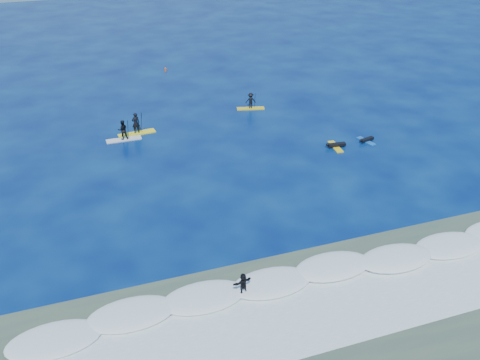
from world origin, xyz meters
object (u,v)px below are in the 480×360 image
object	(u,v)px
prone_paddler_near	(336,146)
prone_paddler_far	(366,140)
sup_paddler_left	(136,126)
marker_buoy	(166,69)
wave_surfer	(243,285)
sup_paddler_center	(123,132)
sup_paddler_right	(251,102)

from	to	relation	value
prone_paddler_near	prone_paddler_far	size ratio (longest dim) A/B	1.13
prone_paddler_near	prone_paddler_far	bearing A→B (deg)	-82.37
sup_paddler_left	marker_buoy	size ratio (longest dim) A/B	6.02
sup_paddler_left	wave_surfer	world-z (taller)	sup_paddler_left
sup_paddler_center	marker_buoy	xyz separation A→B (m)	(7.65, 17.81, -0.56)
wave_surfer	marker_buoy	xyz separation A→B (m)	(4.35, 40.53, -0.53)
sup_paddler_center	wave_surfer	bearing A→B (deg)	-81.92
sup_paddler_center	marker_buoy	size ratio (longest dim) A/B	5.40
sup_paddler_center	prone_paddler_near	xyz separation A→B (m)	(17.18, -7.52, -0.65)
sup_paddler_right	prone_paddler_near	bearing A→B (deg)	-55.66
marker_buoy	sup_paddler_right	bearing A→B (deg)	-69.14
sup_paddler_left	wave_surfer	bearing A→B (deg)	-90.85
sup_paddler_left	wave_surfer	distance (m)	23.72
sup_paddler_center	prone_paddler_far	xyz separation A→B (m)	(20.29, -7.41, -0.67)
prone_paddler_far	wave_surfer	world-z (taller)	wave_surfer
marker_buoy	wave_surfer	bearing A→B (deg)	-96.13
prone_paddler_near	wave_surfer	bearing A→B (deg)	143.37
sup_paddler_left	marker_buoy	world-z (taller)	sup_paddler_left
sup_paddler_right	prone_paddler_far	world-z (taller)	sup_paddler_right
marker_buoy	prone_paddler_near	bearing A→B (deg)	-69.38
sup_paddler_left	sup_paddler_center	world-z (taller)	sup_paddler_left
marker_buoy	sup_paddler_left	bearing A→B (deg)	-110.56
prone_paddler_far	marker_buoy	size ratio (longest dim) A/B	3.56
prone_paddler_far	wave_surfer	distance (m)	22.87
sup_paddler_right	prone_paddler_far	xyz separation A→B (m)	(7.06, -10.59, -0.62)
sup_paddler_center	prone_paddler_near	size ratio (longest dim) A/B	1.34
sup_paddler_center	prone_paddler_far	bearing A→B (deg)	-20.27
wave_surfer	prone_paddler_near	bearing A→B (deg)	34.46
sup_paddler_center	sup_paddler_left	bearing A→B (deg)	34.93
prone_paddler_near	marker_buoy	world-z (taller)	marker_buoy
sup_paddler_left	sup_paddler_center	distance (m)	1.61
sup_paddler_left	prone_paddler_near	xyz separation A→B (m)	(15.87, -8.44, -0.58)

